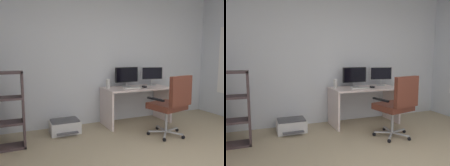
# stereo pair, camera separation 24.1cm
# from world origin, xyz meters

# --- Properties ---
(wall_back) EXTENTS (5.14, 0.10, 2.68)m
(wall_back) POSITION_xyz_m (0.00, 2.74, 1.34)
(wall_back) COLOR silver
(wall_back) RESTS_ON ground
(desk) EXTENTS (1.32, 0.64, 0.73)m
(desk) POSITION_xyz_m (0.54, 2.34, 0.53)
(desk) COLOR silver
(desk) RESTS_ON ground
(monitor_main) EXTENTS (0.51, 0.18, 0.39)m
(monitor_main) POSITION_xyz_m (0.39, 2.47, 0.96)
(monitor_main) COLOR #B2B5B7
(monitor_main) RESTS_ON desk
(monitor_secondary) EXTENTS (0.48, 0.18, 0.39)m
(monitor_secondary) POSITION_xyz_m (0.99, 2.47, 0.96)
(monitor_secondary) COLOR #B2B5B7
(monitor_secondary) RESTS_ON desk
(keyboard) EXTENTS (0.35, 0.15, 0.02)m
(keyboard) POSITION_xyz_m (0.39, 2.23, 0.74)
(keyboard) COLOR silver
(keyboard) RESTS_ON desk
(computer_mouse) EXTENTS (0.06, 0.10, 0.03)m
(computer_mouse) POSITION_xyz_m (0.66, 2.22, 0.75)
(computer_mouse) COLOR black
(computer_mouse) RESTS_ON desk
(desktop_speaker) EXTENTS (0.07, 0.07, 0.17)m
(desktop_speaker) POSITION_xyz_m (-0.03, 2.42, 0.82)
(desktop_speaker) COLOR silver
(desktop_speaker) RESTS_ON desk
(office_chair) EXTENTS (0.65, 0.68, 1.04)m
(office_chair) POSITION_xyz_m (0.68, 1.42, 0.59)
(office_chair) COLOR #B7BABC
(office_chair) RESTS_ON ground
(printer) EXTENTS (0.51, 0.45, 0.24)m
(printer) POSITION_xyz_m (-0.90, 2.33, 0.12)
(printer) COLOR silver
(printer) RESTS_ON ground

